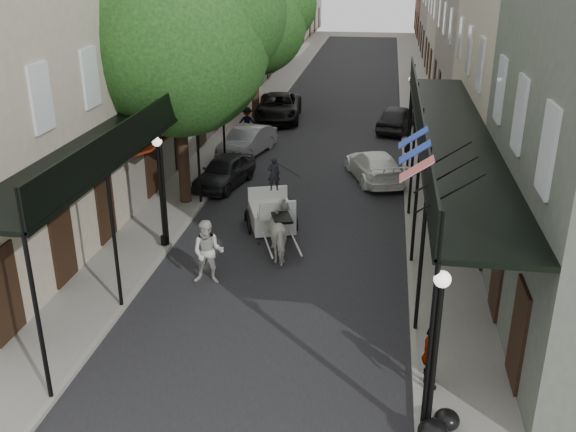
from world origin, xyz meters
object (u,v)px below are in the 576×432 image
at_px(pedestrian_walking, 208,252).
at_px(car_left_far, 278,107).
at_px(lamppost_right_near, 435,355).
at_px(car_right_near, 374,166).
at_px(car_left_mid, 247,141).
at_px(pedestrian_sidewalk_right, 430,357).
at_px(car_left_near, 224,171).
at_px(tree_far, 261,16).
at_px(horse, 283,232).
at_px(carriage, 270,196).
at_px(car_right_far, 397,118).
at_px(pedestrian_sidewalk_left, 247,122).
at_px(lamppost_right_far, 410,113).
at_px(lamppost_left, 161,190).
at_px(tree_near, 188,33).

height_order(pedestrian_walking, car_left_far, pedestrian_walking).
relative_size(pedestrian_walking, car_left_far, 0.37).
height_order(lamppost_right_near, car_right_near, lamppost_right_near).
relative_size(car_left_mid, car_right_near, 0.93).
height_order(pedestrian_sidewalk_right, car_left_near, pedestrian_sidewalk_right).
xyz_separation_m(tree_far, pedestrian_sidewalk_right, (8.45, -24.56, -4.95)).
xyz_separation_m(horse, pedestrian_walking, (-1.88, -2.14, 0.14)).
bearing_deg(carriage, car_right_far, 52.82).
relative_size(car_left_far, car_right_far, 1.28).
distance_m(horse, car_right_near, 8.45).
bearing_deg(pedestrian_sidewalk_left, pedestrian_walking, 92.44).
xyz_separation_m(lamppost_right_far, pedestrian_walking, (-6.10, -14.14, -1.06)).
distance_m(car_left_near, car_right_near, 6.43).
xyz_separation_m(tree_far, horse, (4.12, -18.18, -4.99)).
xyz_separation_m(lamppost_right_near, horse, (-4.22, 8.00, -1.20)).
xyz_separation_m(pedestrian_sidewalk_left, pedestrian_sidewalk_right, (8.40, -20.07, -0.01)).
xyz_separation_m(pedestrian_sidewalk_left, car_left_far, (0.96, 4.31, -0.15)).
xyz_separation_m(tree_far, pedestrian_walking, (2.25, -20.31, -4.85)).
xyz_separation_m(lamppost_right_near, lamppost_left, (-8.20, 8.00, 0.00)).
height_order(lamppost_left, car_left_near, lamppost_left).
bearing_deg(lamppost_right_near, carriage, 115.84).
bearing_deg(lamppost_right_far, car_left_near, -143.43).
bearing_deg(tree_far, car_right_far, -12.01).
relative_size(lamppost_left, pedestrian_sidewalk_right, 2.41).
height_order(horse, car_right_near, horse).
distance_m(lamppost_right_near, horse, 9.13).
bearing_deg(pedestrian_sidewalk_right, lamppost_right_near, 174.64).
height_order(lamppost_left, pedestrian_walking, lamppost_left).
distance_m(pedestrian_sidewalk_left, car_left_mid, 2.93).
distance_m(tree_near, tree_far, 14.02).
bearing_deg(pedestrian_sidewalk_right, tree_near, 36.67).
xyz_separation_m(lamppost_right_near, lamppost_right_far, (0.00, 20.00, 0.00)).
distance_m(pedestrian_sidewalk_left, pedestrian_sidewalk_right, 21.76).
height_order(tree_far, lamppost_right_far, tree_far).
relative_size(tree_far, pedestrian_sidewalk_right, 5.58).
bearing_deg(pedestrian_sidewalk_right, pedestrian_sidewalk_left, 20.89).
xyz_separation_m(lamppost_right_far, pedestrian_sidewalk_right, (0.10, -18.38, -1.16)).
height_order(horse, car_left_far, horse).
height_order(lamppost_right_near, lamppost_right_far, same).
distance_m(horse, car_right_far, 16.92).
bearing_deg(car_left_near, car_left_mid, 101.73).
distance_m(pedestrian_walking, pedestrian_sidewalk_right, 7.52).
bearing_deg(carriage, car_right_near, 37.82).
height_order(lamppost_right_far, carriage, lamppost_right_far).
bearing_deg(lamppost_right_far, pedestrian_sidewalk_left, 168.49).
bearing_deg(car_left_far, pedestrian_sidewalk_right, -77.80).
bearing_deg(car_left_near, tree_near, -94.08).
bearing_deg(tree_near, car_right_far, 57.69).
bearing_deg(car_left_near, car_left_far, 99.99).
relative_size(lamppost_right_near, lamppost_left, 1.00).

